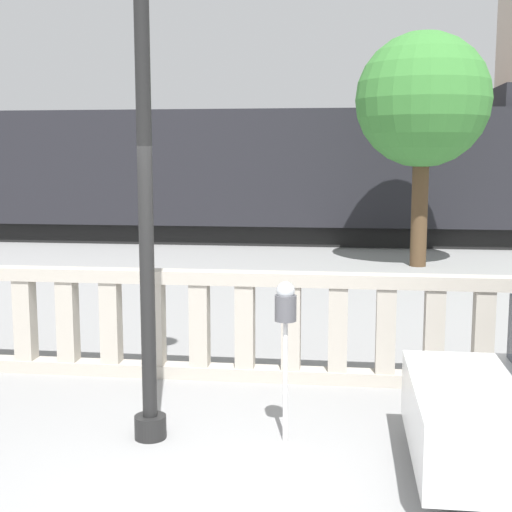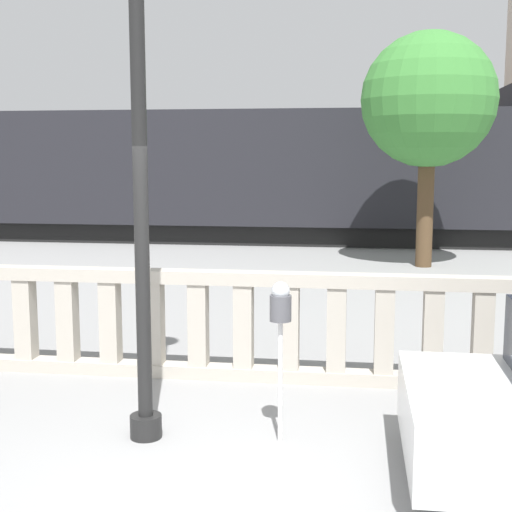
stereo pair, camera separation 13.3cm
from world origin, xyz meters
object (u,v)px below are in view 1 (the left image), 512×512
parking_meter (286,313)px  tree_left (423,101)px  train_far (227,169)px  lamppost (142,23)px  train_near (116,174)px

parking_meter → tree_left: size_ratio=0.28×
train_far → tree_left: (7.14, -17.42, 1.78)m
parking_meter → train_far: (-5.05, 27.46, 0.67)m
lamppost → tree_left: (3.25, 10.13, 0.10)m
train_far → parking_meter: bearing=-79.6°
train_far → tree_left: 18.91m
parking_meter → lamppost: bearing=-175.9°
lamppost → parking_meter: lamppost is taller
lamppost → train_near: bearing=109.1°
train_near → train_far: 13.32m
train_far → train_near: bearing=-94.5°
parking_meter → tree_left: (2.09, 10.05, 2.45)m
lamppost → train_far: size_ratio=0.21×
train_near → train_far: size_ratio=1.03×
parking_meter → train_far: size_ratio=0.05×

